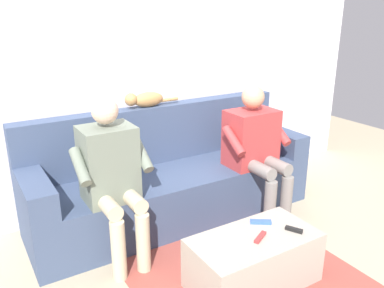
% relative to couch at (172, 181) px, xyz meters
% --- Properties ---
extents(ground_plane, '(8.00, 8.00, 0.00)m').
position_rel_couch_xyz_m(ground_plane, '(0.00, 0.73, -0.32)').
color(ground_plane, tan).
extents(back_wall, '(5.02, 0.06, 2.56)m').
position_rel_couch_xyz_m(back_wall, '(0.00, -0.44, 0.96)').
color(back_wall, silver).
rests_on(back_wall, ground).
extents(couch, '(2.46, 0.74, 0.95)m').
position_rel_couch_xyz_m(couch, '(0.00, 0.00, 0.00)').
color(couch, '#3D4C6B').
rests_on(couch, ground).
extents(coffee_table, '(0.85, 0.45, 0.36)m').
position_rel_couch_xyz_m(coffee_table, '(0.00, 1.12, -0.14)').
color(coffee_table, '#A89E8E').
rests_on(coffee_table, ground).
extents(person_left_seated, '(0.58, 0.59, 1.14)m').
position_rel_couch_xyz_m(person_left_seated, '(-0.65, 0.33, 0.33)').
color(person_left_seated, '#B23838').
rests_on(person_left_seated, ground).
extents(person_right_seated, '(0.52, 0.54, 1.19)m').
position_rel_couch_xyz_m(person_right_seated, '(0.65, 0.32, 0.35)').
color(person_right_seated, slate).
rests_on(person_right_seated, ground).
extents(cat_on_backrest, '(0.50, 0.12, 0.14)m').
position_rel_couch_xyz_m(cat_on_backrest, '(0.11, -0.24, 0.69)').
color(cat_on_backrest, '#B7844C').
rests_on(cat_on_backrest, couch).
extents(remote_blue, '(0.14, 0.12, 0.02)m').
position_rel_couch_xyz_m(remote_blue, '(-0.14, 1.01, 0.05)').
color(remote_blue, '#3860B7').
rests_on(remote_blue, coffee_table).
extents(remote_red, '(0.14, 0.09, 0.02)m').
position_rel_couch_xyz_m(remote_red, '(-0.02, 1.15, 0.05)').
color(remote_red, '#B73333').
rests_on(remote_red, coffee_table).
extents(remote_black, '(0.08, 0.12, 0.02)m').
position_rel_couch_xyz_m(remote_black, '(-0.27, 1.20, 0.05)').
color(remote_black, black).
rests_on(remote_black, coffee_table).
extents(floor_rug, '(1.46, 1.48, 0.01)m').
position_rel_couch_xyz_m(floor_rug, '(0.00, 0.98, -0.32)').
color(floor_rug, '#9E473D').
rests_on(floor_rug, ground).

